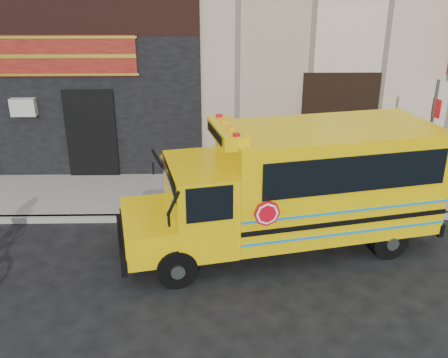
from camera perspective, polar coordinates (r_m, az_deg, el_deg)
ground at (r=10.30m, az=-3.09°, el=-11.31°), size 120.00×120.00×0.00m
curb at (r=12.52m, az=-2.74°, el=-4.43°), size 40.00×0.20×0.15m
sidewalk at (r=13.87m, az=-2.59°, el=-1.65°), size 40.00×3.00×0.15m
school_bus at (r=10.89m, az=8.46°, el=-0.57°), size 7.20×3.57×2.92m
sign_pole at (r=13.02m, az=22.33°, el=3.62°), size 0.10×0.30×3.47m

